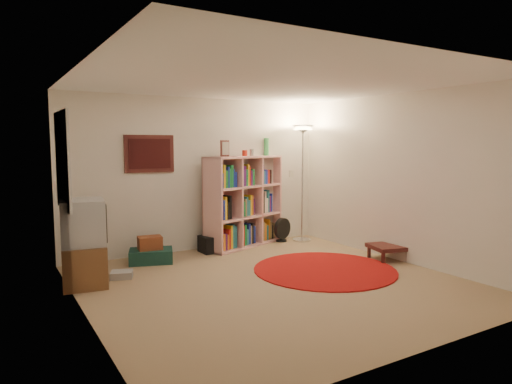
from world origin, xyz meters
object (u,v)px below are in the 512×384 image
floor_lamp (303,145)px  suitcase (151,256)px  bookshelf (243,203)px  side_table (388,247)px  tv_stand (84,244)px  floor_fan (282,230)px

floor_lamp → suitcase: (-2.84, -0.10, -1.63)m
bookshelf → side_table: bearing=-73.0°
bookshelf → suitcase: 1.86m
tv_stand → suitcase: size_ratio=1.49×
bookshelf → floor_fan: 0.94m
tv_stand → side_table: (4.17, -1.10, -0.32)m
suitcase → tv_stand: bearing=-131.7°
suitcase → side_table: 3.56m
bookshelf → floor_lamp: bearing=-28.3°
bookshelf → side_table: size_ratio=3.08×
side_table → suitcase: bearing=151.8°
suitcase → side_table: bearing=-9.3°
suitcase → floor_lamp: bearing=20.8°
floor_lamp → floor_fan: size_ratio=4.86×
suitcase → side_table: size_ratio=1.19×
bookshelf → tv_stand: (-2.76, -0.87, -0.23)m
side_table → floor_fan: bearing=108.8°
floor_fan → suitcase: size_ratio=0.60×
bookshelf → tv_stand: size_ratio=1.74×
bookshelf → floor_fan: (0.77, -0.06, -0.53)m
floor_fan → side_table: size_ratio=0.71×
floor_lamp → side_table: 2.37m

